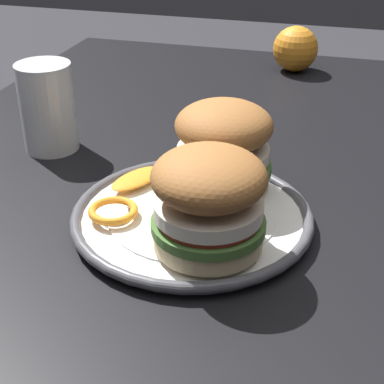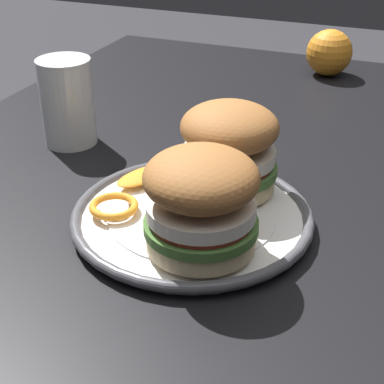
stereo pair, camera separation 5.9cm
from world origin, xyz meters
TOP-DOWN VIEW (x-y plane):
  - dining_table at (0.00, 0.00)m, footprint 1.41×0.90m
  - dinner_plate at (-0.03, -0.02)m, footprint 0.26×0.26m
  - sandwich_half_left at (-0.09, -0.00)m, footprint 0.12×0.12m
  - sandwich_half_right at (0.03, 0.01)m, footprint 0.11×0.11m
  - orange_peel_curled at (-0.00, -0.10)m, footprint 0.06×0.06m
  - orange_peel_strip_long at (-0.07, -0.10)m, footprint 0.08×0.06m
  - drinking_glass at (-0.16, -0.25)m, footprint 0.07×0.07m
  - whole_orange at (-0.59, 0.02)m, footprint 0.08×0.08m

SIDE VIEW (x-z plane):
  - dining_table at x=0.00m, z-range 0.27..1.00m
  - dinner_plate at x=-0.03m, z-range 0.73..0.75m
  - orange_peel_curled at x=0.00m, z-range 0.75..0.76m
  - orange_peel_strip_long at x=-0.07m, z-range 0.75..0.76m
  - whole_orange at x=-0.59m, z-range 0.73..0.81m
  - drinking_glass at x=-0.16m, z-range 0.72..0.84m
  - sandwich_half_left at x=-0.09m, z-range 0.75..0.85m
  - sandwich_half_right at x=0.03m, z-range 0.75..0.85m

